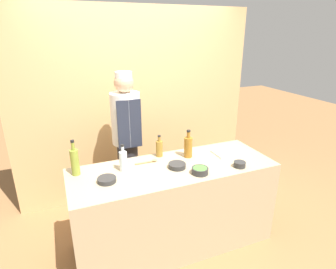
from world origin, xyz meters
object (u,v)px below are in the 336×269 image
object	(u,v)px
bottle_vinegar	(159,148)
bottle_oil	(75,161)
wooden_spoon	(149,162)
chef_center	(127,141)
bottle_clear	(123,161)
sauce_bowl_orange	(107,180)
sauce_bowl_brown	(177,165)
cutting_board	(230,152)
sauce_bowl_yellow	(240,164)
bottle_amber	(188,147)
sauce_bowl_green	(200,170)

from	to	relation	value
bottle_vinegar	bottle_oil	bearing A→B (deg)	-174.22
bottle_oil	wooden_spoon	size ratio (longest dim) A/B	1.48
chef_center	bottle_clear	bearing A→B (deg)	-107.63
sauce_bowl_orange	bottle_vinegar	size ratio (longest dim) A/B	0.70
sauce_bowl_orange	sauce_bowl_brown	xyz separation A→B (m)	(0.67, 0.01, 0.00)
sauce_bowl_orange	chef_center	distance (m)	0.82
sauce_bowl_brown	bottle_clear	xyz separation A→B (m)	(-0.48, 0.14, 0.08)
sauce_bowl_orange	cutting_board	xyz separation A→B (m)	(1.33, 0.12, -0.01)
wooden_spoon	chef_center	distance (m)	0.52
sauce_bowl_brown	cutting_board	xyz separation A→B (m)	(0.67, 0.11, -0.01)
sauce_bowl_orange	wooden_spoon	distance (m)	0.50
bottle_clear	bottle_oil	xyz separation A→B (m)	(-0.42, 0.09, 0.03)
bottle_vinegar	chef_center	world-z (taller)	chef_center
sauce_bowl_yellow	bottle_amber	size ratio (longest dim) A/B	0.39
bottle_clear	bottle_amber	xyz separation A→B (m)	(0.69, 0.05, 0.01)
sauce_bowl_orange	chef_center	bearing A→B (deg)	63.14
sauce_bowl_orange	bottle_amber	distance (m)	0.90
sauce_bowl_yellow	sauce_bowl_brown	xyz separation A→B (m)	(-0.56, 0.21, -0.01)
sauce_bowl_orange	sauce_bowl_green	world-z (taller)	sauce_bowl_green
sauce_bowl_green	bottle_oil	distance (m)	1.13
cutting_board	bottle_vinegar	world-z (taller)	bottle_vinegar
bottle_vinegar	bottle_clear	bearing A→B (deg)	-157.35
sauce_bowl_orange	bottle_vinegar	distance (m)	0.69
sauce_bowl_yellow	sauce_bowl_green	xyz separation A→B (m)	(-0.41, 0.03, 0.00)
chef_center	sauce_bowl_yellow	bearing A→B (deg)	-47.46
sauce_bowl_orange	sauce_bowl_brown	distance (m)	0.67
sauce_bowl_brown	bottle_oil	world-z (taller)	bottle_oil
bottle_vinegar	bottle_clear	world-z (taller)	bottle_clear
cutting_board	sauce_bowl_orange	bearing A→B (deg)	-174.92
bottle_amber	wooden_spoon	xyz separation A→B (m)	(-0.42, 0.02, -0.10)
sauce_bowl_green	bottle_oil	world-z (taller)	bottle_oil
sauce_bowl_green	bottle_vinegar	bearing A→B (deg)	112.53
cutting_board	wooden_spoon	size ratio (longest dim) A/B	1.57
sauce_bowl_brown	chef_center	size ratio (longest dim) A/B	0.10
sauce_bowl_orange	bottle_oil	xyz separation A→B (m)	(-0.23, 0.24, 0.11)
sauce_bowl_brown	bottle_amber	distance (m)	0.29
bottle_oil	chef_center	distance (m)	0.78
sauce_bowl_green	bottle_clear	bearing A→B (deg)	152.80
sauce_bowl_yellow	bottle_oil	size ratio (longest dim) A/B	0.34
sauce_bowl_green	wooden_spoon	size ratio (longest dim) A/B	0.68
bottle_amber	wooden_spoon	distance (m)	0.43
sauce_bowl_orange	wooden_spoon	bearing A→B (deg)	25.87
cutting_board	bottle_clear	xyz separation A→B (m)	(-1.15, 0.03, 0.09)
bottle_oil	cutting_board	bearing A→B (deg)	-4.45
bottle_vinegar	chef_center	size ratio (longest dim) A/B	0.13
sauce_bowl_yellow	sauce_bowl_green	size ratio (longest dim) A/B	0.74
sauce_bowl_yellow	sauce_bowl_brown	size ratio (longest dim) A/B	0.68
sauce_bowl_yellow	sauce_bowl_orange	distance (m)	1.24
sauce_bowl_yellow	wooden_spoon	bearing A→B (deg)	151.54
sauce_bowl_orange	bottle_clear	size ratio (longest dim) A/B	0.62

